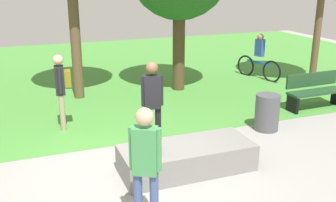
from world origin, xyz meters
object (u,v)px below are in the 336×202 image
Objects in this scene: concrete_ledge at (187,158)px; trash_bin at (267,112)px; backpack_on_ledge at (150,143)px; skater_watching at (152,99)px; pedestrian_with_backpack at (61,85)px; park_bench_far_left at (315,90)px; cyclist_on_bicycle at (259,60)px; skater_performing_trick at (145,161)px.

concrete_ledge is 2.70m from trash_bin.
backpack_on_ledge reaches higher than concrete_ledge.
backpack_on_ledge is 1.24m from skater_watching.
pedestrian_with_backpack is at bearing 158.38° from trash_bin.
pedestrian_with_backpack is at bearing 172.46° from park_bench_far_left.
concrete_ledge is at bearing -75.46° from skater_watching.
park_bench_far_left is at bearing -7.54° from pedestrian_with_backpack.
trash_bin is at bearing 1.52° from skater_watching.
pedestrian_with_backpack is (-1.79, 2.81, 0.78)m from concrete_ledge.
skater_watching is (0.42, 1.09, 0.41)m from backpack_on_ledge.
backpack_on_ledge is 5.55m from park_bench_far_left.
skater_watching is at bearing -141.42° from cyclist_on_bicycle.
park_bench_far_left is at bearing -96.57° from cyclist_on_bicycle.
skater_watching reaches higher than cyclist_on_bicycle.
trash_bin is at bearing -120.84° from cyclist_on_bicycle.
skater_performing_trick is (-1.21, -1.40, 0.80)m from concrete_ledge.
park_bench_far_left is at bearing 10.99° from skater_watching.
skater_performing_trick is at bearing 132.84° from backpack_on_ledge.
skater_watching is at bearing -49.09° from pedestrian_with_backpack.
trash_bin is (-2.03, -0.85, -0.07)m from park_bench_far_left.
skater_performing_trick is at bearing -110.75° from skater_watching.
trash_bin is (3.65, 2.53, -0.63)m from skater_performing_trick.
cyclist_on_bicycle is at bearing 19.33° from pedestrian_with_backpack.
skater_performing_trick is at bearing -132.74° from cyclist_on_bicycle.
backpack_on_ledge is at bearing 69.59° from skater_performing_trick.
park_bench_far_left is 0.95× the size of pedestrian_with_backpack.
cyclist_on_bicycle is (5.11, 4.07, -0.42)m from skater_watching.
concrete_ledge is 2.01m from skater_performing_trick.
pedestrian_with_backpack reaches higher than park_bench_far_left.
pedestrian_with_backpack is at bearing -160.67° from cyclist_on_bicycle.
skater_watching is at bearing 104.54° from concrete_ledge.
cyclist_on_bicycle reaches higher than trash_bin.
skater_performing_trick is 1.10× the size of park_bench_far_left.
trash_bin is (3.14, 1.16, -0.23)m from backpack_on_ledge.
cyclist_on_bicycle is (0.36, 3.15, 0.15)m from park_bench_far_left.
concrete_ledge is at bearing 49.11° from skater_performing_trick.
cyclist_on_bicycle is at bearing 46.77° from concrete_ledge.
skater_watching is 1.11× the size of park_bench_far_left.
trash_bin is 0.48× the size of pedestrian_with_backpack.
skater_performing_trick reaches higher than concrete_ledge.
concrete_ledge is 7.38× the size of backpack_on_ledge.
backpack_on_ledge is 0.20× the size of park_bench_far_left.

